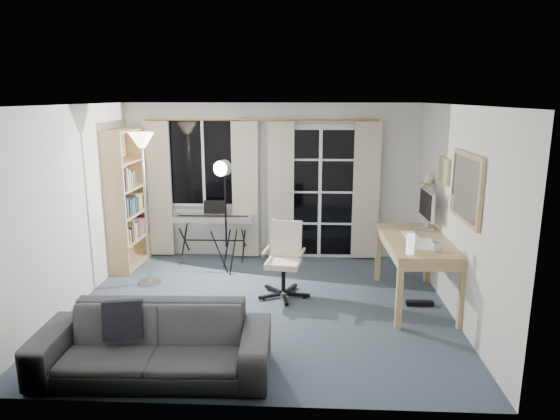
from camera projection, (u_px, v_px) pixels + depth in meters
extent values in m
cube|color=#384552|center=(261.00, 307.00, 6.07)|extent=(4.50, 4.00, 0.02)
cube|color=white|center=(204.00, 162.00, 7.71)|extent=(1.20, 0.06, 1.40)
cube|color=black|center=(203.00, 162.00, 7.68)|extent=(1.10, 0.02, 1.30)
cube|color=white|center=(203.00, 162.00, 7.67)|extent=(0.04, 0.03, 1.30)
cube|color=white|center=(320.00, 193.00, 7.73)|extent=(1.32, 0.06, 2.11)
cube|color=black|center=(300.00, 193.00, 7.71)|extent=(0.55, 0.02, 1.95)
cube|color=black|center=(339.00, 194.00, 7.68)|extent=(0.55, 0.02, 1.95)
cube|color=white|center=(320.00, 194.00, 7.69)|extent=(0.05, 0.04, 2.05)
cube|color=white|center=(319.00, 224.00, 7.79)|extent=(1.15, 0.03, 0.03)
cube|color=white|center=(320.00, 192.00, 7.68)|extent=(1.15, 0.03, 0.03)
cube|color=white|center=(320.00, 160.00, 7.57)|extent=(1.15, 0.03, 0.03)
cylinder|color=gold|center=(261.00, 120.00, 7.44)|extent=(3.50, 0.03, 0.03)
cube|color=beige|center=(159.00, 189.00, 7.74)|extent=(0.40, 0.07, 2.10)
cube|color=beige|center=(245.00, 190.00, 7.67)|extent=(0.40, 0.07, 2.10)
cube|color=beige|center=(281.00, 191.00, 7.65)|extent=(0.40, 0.07, 2.10)
cube|color=beige|center=(366.00, 191.00, 7.58)|extent=(0.40, 0.07, 2.10)
cube|color=tan|center=(114.00, 206.00, 6.85)|extent=(0.33, 0.04, 2.05)
cube|color=tan|center=(138.00, 193.00, 7.75)|extent=(0.33, 0.04, 2.05)
cube|color=tan|center=(117.00, 199.00, 7.31)|extent=(0.06, 0.92, 2.05)
cube|color=tan|center=(131.00, 263.00, 7.52)|extent=(0.36, 0.93, 0.03)
cube|color=tan|center=(130.00, 239.00, 7.44)|extent=(0.36, 0.93, 0.03)
cube|color=tan|center=(128.00, 214.00, 7.35)|extent=(0.36, 0.93, 0.03)
cube|color=tan|center=(126.00, 188.00, 7.26)|extent=(0.36, 0.93, 0.03)
cube|color=tan|center=(124.00, 161.00, 7.18)|extent=(0.36, 0.93, 0.03)
cube|color=tan|center=(122.00, 131.00, 7.08)|extent=(0.36, 0.93, 0.03)
cube|color=#B4B6AB|center=(120.00, 237.00, 7.04)|extent=(0.23, 0.07, 0.26)
cube|color=#9E8E42|center=(123.00, 237.00, 7.14)|extent=(0.23, 0.05, 0.21)
cube|color=#373737|center=(125.00, 234.00, 7.22)|extent=(0.23, 0.05, 0.24)
cube|color=#9E8E42|center=(127.00, 231.00, 7.29)|extent=(0.23, 0.04, 0.30)
cube|color=#B4B6AB|center=(129.00, 231.00, 7.37)|extent=(0.23, 0.06, 0.24)
cube|color=#A32E46|center=(132.00, 230.00, 7.46)|extent=(0.23, 0.05, 0.25)
cube|color=teal|center=(134.00, 228.00, 7.54)|extent=(0.23, 0.06, 0.25)
cube|color=#9E8E42|center=(136.00, 227.00, 7.63)|extent=(0.23, 0.04, 0.24)
cube|color=#A32E46|center=(137.00, 226.00, 7.70)|extent=(0.23, 0.06, 0.24)
cube|color=#373737|center=(140.00, 223.00, 7.79)|extent=(0.23, 0.04, 0.27)
cube|color=teal|center=(118.00, 210.00, 6.95)|extent=(0.23, 0.04, 0.28)
cube|color=#373737|center=(120.00, 209.00, 7.02)|extent=(0.23, 0.07, 0.27)
cube|color=#373737|center=(123.00, 208.00, 7.12)|extent=(0.23, 0.05, 0.24)
cube|color=teal|center=(125.00, 208.00, 7.20)|extent=(0.23, 0.04, 0.22)
cube|color=teal|center=(127.00, 206.00, 7.27)|extent=(0.23, 0.04, 0.24)
cube|color=#373737|center=(129.00, 203.00, 7.34)|extent=(0.23, 0.04, 0.28)
cube|color=#373737|center=(131.00, 204.00, 7.42)|extent=(0.23, 0.05, 0.22)
cube|color=#EDD159|center=(133.00, 203.00, 7.50)|extent=(0.23, 0.05, 0.24)
cube|color=#9E8E42|center=(135.00, 201.00, 7.58)|extent=(0.23, 0.04, 0.25)
cube|color=#373737|center=(137.00, 201.00, 7.65)|extent=(0.23, 0.04, 0.24)
cube|color=#A32E46|center=(116.00, 182.00, 6.86)|extent=(0.23, 0.05, 0.29)
cube|color=#373737|center=(118.00, 183.00, 6.94)|extent=(0.23, 0.04, 0.22)
cube|color=#B4B6AB|center=(120.00, 179.00, 7.00)|extent=(0.23, 0.04, 0.31)
cube|color=#B4B6AB|center=(122.00, 179.00, 7.08)|extent=(0.23, 0.04, 0.28)
cube|color=#9E8E42|center=(125.00, 180.00, 7.16)|extent=(0.23, 0.04, 0.23)
cube|color=teal|center=(127.00, 179.00, 7.23)|extent=(0.23, 0.05, 0.24)
cylinder|color=#B2B2B7|center=(150.00, 282.00, 6.80)|extent=(0.39, 0.39, 0.03)
cylinder|color=#B2B2B7|center=(146.00, 214.00, 6.59)|extent=(0.04, 0.04, 1.89)
cone|color=#FFE5B2|center=(142.00, 140.00, 6.37)|extent=(0.42, 0.42, 0.19)
cylinder|color=black|center=(185.00, 240.00, 7.71)|extent=(0.03, 0.58, 0.52)
cylinder|color=black|center=(185.00, 240.00, 7.71)|extent=(0.03, 0.58, 0.52)
cylinder|color=black|center=(244.00, 241.00, 7.67)|extent=(0.03, 0.58, 0.52)
cylinder|color=black|center=(244.00, 241.00, 7.67)|extent=(0.03, 0.58, 0.52)
cylinder|color=black|center=(214.00, 240.00, 7.69)|extent=(0.92, 0.03, 0.02)
cube|color=silver|center=(214.00, 218.00, 7.61)|extent=(1.20, 0.32, 0.08)
cube|color=white|center=(213.00, 217.00, 7.53)|extent=(1.11, 0.14, 0.01)
cube|color=black|center=(213.00, 216.00, 7.57)|extent=(1.07, 0.09, 0.01)
cube|color=black|center=(214.00, 207.00, 7.67)|extent=(0.32, 0.07, 0.20)
cylinder|color=black|center=(233.00, 253.00, 7.14)|extent=(0.12, 0.25, 0.67)
cylinder|color=black|center=(227.00, 250.00, 7.30)|extent=(0.17, 0.22, 0.67)
cylinder|color=black|center=(220.00, 253.00, 7.13)|extent=(0.26, 0.06, 0.67)
cylinder|color=black|center=(226.00, 208.00, 7.04)|extent=(0.04, 0.04, 1.15)
cylinder|color=silver|center=(223.00, 168.00, 6.87)|extent=(0.25, 0.20, 0.22)
cylinder|color=white|center=(220.00, 169.00, 6.81)|extent=(0.18, 0.09, 0.19)
cube|color=black|center=(299.00, 295.00, 6.31)|extent=(0.29, 0.09, 0.04)
cylinder|color=black|center=(304.00, 297.00, 6.30)|extent=(0.05, 0.05, 0.04)
cube|color=black|center=(291.00, 288.00, 6.52)|extent=(0.17, 0.28, 0.04)
cylinder|color=black|center=(293.00, 288.00, 6.58)|extent=(0.05, 0.05, 0.04)
cube|color=black|center=(273.00, 289.00, 6.49)|extent=(0.24, 0.23, 0.04)
cylinder|color=black|center=(269.00, 289.00, 6.55)|extent=(0.05, 0.05, 0.04)
cube|color=black|center=(269.00, 296.00, 6.27)|extent=(0.28, 0.17, 0.04)
cylinder|color=black|center=(264.00, 298.00, 6.24)|extent=(0.05, 0.05, 0.04)
cube|color=black|center=(285.00, 300.00, 6.16)|extent=(0.09, 0.29, 0.04)
cylinder|color=black|center=(286.00, 303.00, 6.09)|extent=(0.05, 0.05, 0.04)
cylinder|color=black|center=(283.00, 278.00, 6.30)|extent=(0.06, 0.06, 0.36)
cube|color=beige|center=(283.00, 263.00, 6.26)|extent=(0.47, 0.47, 0.07)
cube|color=beige|center=(286.00, 238.00, 6.39)|extent=(0.41, 0.17, 0.47)
cube|color=black|center=(287.00, 236.00, 6.42)|extent=(0.39, 0.14, 0.43)
cylinder|color=tan|center=(266.00, 251.00, 6.29)|extent=(0.09, 0.36, 0.04)
cylinder|color=tan|center=(302.00, 253.00, 6.20)|extent=(0.09, 0.36, 0.04)
cube|color=#A08252|center=(417.00, 240.00, 6.01)|extent=(0.79, 1.54, 0.04)
cube|color=#A08252|center=(417.00, 246.00, 6.03)|extent=(0.75, 1.50, 0.11)
cube|color=#A08252|center=(399.00, 295.00, 5.41)|extent=(0.07, 0.07, 0.77)
cube|color=#A08252|center=(462.00, 296.00, 5.39)|extent=(0.07, 0.07, 0.77)
cube|color=#A08252|center=(378.00, 254.00, 6.81)|extent=(0.07, 0.07, 0.77)
cube|color=#A08252|center=(428.00, 255.00, 6.79)|extent=(0.07, 0.07, 0.77)
cube|color=silver|center=(425.00, 229.00, 6.43)|extent=(0.20, 0.13, 0.02)
cube|color=silver|center=(426.00, 218.00, 6.40)|extent=(0.04, 0.03, 0.24)
cube|color=silver|center=(427.00, 204.00, 6.36)|extent=(0.05, 0.59, 0.37)
cube|color=black|center=(425.00, 204.00, 6.36)|extent=(0.02, 0.55, 0.33)
cube|color=white|center=(412.00, 236.00, 6.07)|extent=(0.16, 0.46, 0.02)
cube|color=white|center=(413.00, 244.00, 5.75)|extent=(0.07, 0.11, 0.02)
cube|color=white|center=(425.00, 242.00, 5.85)|extent=(0.29, 0.36, 0.01)
cube|color=white|center=(427.00, 248.00, 5.64)|extent=(0.24, 0.18, 0.00)
cube|color=black|center=(410.00, 245.00, 5.53)|extent=(0.06, 0.04, 0.13)
cylinder|color=white|center=(410.00, 244.00, 5.41)|extent=(0.09, 0.09, 0.22)
cube|color=black|center=(420.00, 303.00, 6.08)|extent=(0.33, 0.09, 0.05)
imported|color=silver|center=(437.00, 246.00, 5.50)|extent=(0.14, 0.11, 0.13)
cube|color=tan|center=(466.00, 188.00, 5.27)|extent=(0.04, 0.94, 0.74)
cube|color=white|center=(465.00, 188.00, 5.27)|extent=(0.01, 0.84, 0.64)
cube|color=tan|center=(444.00, 171.00, 6.13)|extent=(0.03, 0.42, 0.32)
cube|color=#54A982|center=(443.00, 171.00, 6.13)|extent=(0.00, 0.36, 0.26)
cube|color=tan|center=(427.00, 184.00, 6.68)|extent=(0.16, 0.30, 0.02)
cone|color=beige|center=(428.00, 177.00, 6.66)|extent=(0.12, 0.12, 0.15)
imported|color=#2B2C2E|center=(153.00, 332.00, 4.50)|extent=(2.12, 0.68, 0.82)
cube|color=black|center=(123.00, 320.00, 4.59)|extent=(0.38, 0.26, 0.37)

